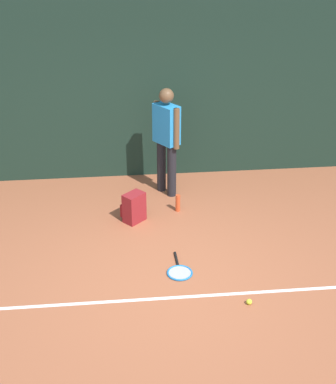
# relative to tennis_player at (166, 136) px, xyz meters

# --- Properties ---
(ground_plane) EXTENTS (12.00, 12.00, 0.00)m
(ground_plane) POSITION_rel_tennis_player_xyz_m (-0.17, -2.28, -0.97)
(ground_plane) COLOR #9E5638
(back_fence) EXTENTS (10.00, 0.10, 2.97)m
(back_fence) POSITION_rel_tennis_player_xyz_m (-0.17, 0.72, 0.52)
(back_fence) COLOR #192D23
(back_fence) RESTS_ON ground
(court_line) EXTENTS (9.00, 0.05, 0.00)m
(court_line) POSITION_rel_tennis_player_xyz_m (-0.17, -2.63, -0.96)
(court_line) COLOR white
(court_line) RESTS_ON ground
(tennis_player) EXTENTS (0.41, 0.45, 1.70)m
(tennis_player) POSITION_rel_tennis_player_xyz_m (0.00, 0.00, 0.00)
(tennis_player) COLOR black
(tennis_player) RESTS_ON ground
(tennis_racket) EXTENTS (0.33, 0.62, 0.03)m
(tennis_racket) POSITION_rel_tennis_player_xyz_m (-0.05, -2.14, -0.95)
(tennis_racket) COLOR black
(tennis_racket) RESTS_ON ground
(backpack) EXTENTS (0.38, 0.38, 0.44)m
(backpack) POSITION_rel_tennis_player_xyz_m (-0.56, -0.82, -0.76)
(backpack) COLOR maroon
(backpack) RESTS_ON ground
(tennis_ball_near_player) EXTENTS (0.07, 0.07, 0.07)m
(tennis_ball_near_player) POSITION_rel_tennis_player_xyz_m (0.67, -2.83, -0.93)
(tennis_ball_near_player) COLOR #CCE033
(tennis_ball_near_player) RESTS_ON ground
(water_bottle) EXTENTS (0.07, 0.07, 0.27)m
(water_bottle) POSITION_rel_tennis_player_xyz_m (0.11, -0.61, -0.83)
(water_bottle) COLOR #D84C26
(water_bottle) RESTS_ON ground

